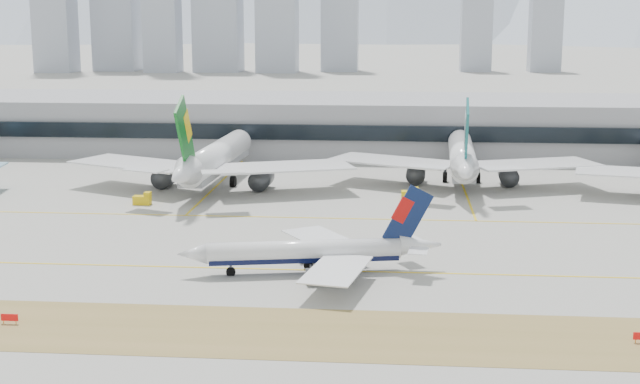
# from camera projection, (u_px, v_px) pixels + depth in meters

# --- Properties ---
(ground) EXTENTS (3000.00, 3000.00, 0.00)m
(ground) POSITION_uv_depth(u_px,v_px,m) (311.00, 261.00, 140.04)
(ground) COLOR gray
(ground) RESTS_ON ground
(taxiing_airliner) EXTENTS (39.63, 34.01, 13.39)m
(taxiing_airliner) POSITION_uv_depth(u_px,v_px,m) (314.00, 252.00, 133.16)
(taxiing_airliner) COLOR white
(taxiing_airliner) RESTS_ON ground
(widebody_eva) EXTENTS (64.71, 63.30, 23.08)m
(widebody_eva) POSITION_uv_depth(u_px,v_px,m) (214.00, 160.00, 198.36)
(widebody_eva) COLOR white
(widebody_eva) RESTS_ON ground
(widebody_cathay) EXTENTS (61.77, 60.41, 22.03)m
(widebody_cathay) POSITION_uv_depth(u_px,v_px,m) (462.00, 158.00, 203.05)
(widebody_cathay) COLOR white
(widebody_cathay) RESTS_ON ground
(terminal) EXTENTS (280.00, 43.10, 15.00)m
(terminal) POSITION_uv_depth(u_px,v_px,m) (350.00, 124.00, 250.71)
(terminal) COLOR gray
(terminal) RESTS_ON ground
(hold_sign_left) EXTENTS (2.20, 0.15, 1.35)m
(hold_sign_left) POSITION_uv_depth(u_px,v_px,m) (9.00, 318.00, 111.52)
(hold_sign_left) COLOR red
(hold_sign_left) RESTS_ON ground
(gse_c) EXTENTS (3.55, 2.00, 2.60)m
(gse_c) POSITION_uv_depth(u_px,v_px,m) (410.00, 195.00, 186.18)
(gse_c) COLOR #DDB60B
(gse_c) RESTS_ON ground
(gse_b) EXTENTS (3.55, 2.00, 2.60)m
(gse_b) POSITION_uv_depth(u_px,v_px,m) (143.00, 199.00, 181.20)
(gse_b) COLOR #DDB60B
(gse_b) RESTS_ON ground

